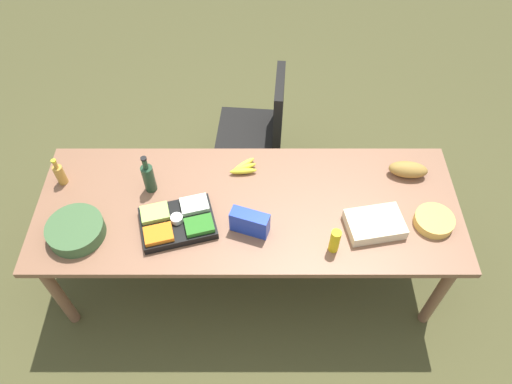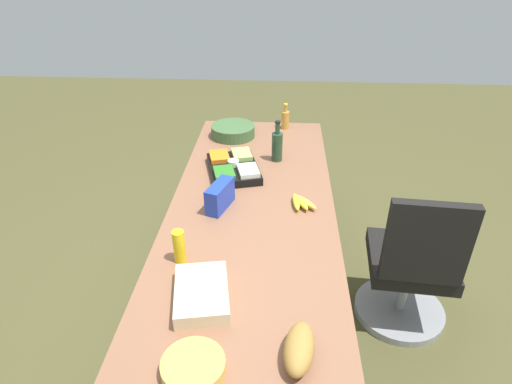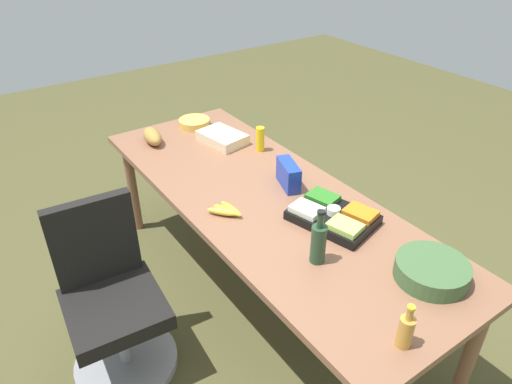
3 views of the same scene
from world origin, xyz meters
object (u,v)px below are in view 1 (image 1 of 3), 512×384
chip_bag_blue (250,222)px  banana_bunch (244,168)px  mustard_bottle (335,241)px  office_chair (256,140)px  sheet_cake (375,224)px  veggie_tray (178,222)px  salad_bowl (76,230)px  dressing_bottle (60,174)px  conference_table (248,212)px  chip_bowl (434,221)px  wine_bottle (149,177)px  bread_loaf (408,170)px

chip_bag_blue → banana_bunch: bearing=95.6°
mustard_bottle → chip_bag_blue: size_ratio=0.76×
office_chair → banana_bunch: size_ratio=5.63×
sheet_cake → veggie_tray: (-1.14, 0.01, 0.00)m
salad_bowl → banana_bunch: bearing=27.2°
dressing_bottle → veggie_tray: dressing_bottle is taller
conference_table → chip_bowl: 1.09m
sheet_cake → chip_bag_blue: 0.72m
office_chair → chip_bowl: (1.03, -1.07, 0.43)m
office_chair → wine_bottle: size_ratio=3.46×
dressing_bottle → salad_bowl: (0.18, -0.39, -0.03)m
banana_bunch → bread_loaf: bearing=-2.0°
office_chair → dressing_bottle: bearing=-147.8°
salad_bowl → conference_table: bearing=12.0°
conference_table → bread_loaf: bearing=13.6°
conference_table → office_chair: bearing=87.0°
wine_bottle → chip_bowl: bearing=-8.8°
mustard_bottle → office_chair: bearing=109.1°
sheet_cake → bread_loaf: size_ratio=1.33×
banana_bunch → chip_bowl: (1.11, -0.41, 0.00)m
dressing_bottle → chip_bag_blue: 1.22m
chip_bowl → wine_bottle: bearing=171.2°
sheet_cake → wine_bottle: bearing=167.7°
conference_table → wine_bottle: wine_bottle is taller
chip_bag_blue → bread_loaf: size_ratio=0.92×
chip_bowl → bread_loaf: bread_loaf is taller
chip_bag_blue → sheet_cake: bearing=1.3°
mustard_bottle → chip_bag_blue: (-0.47, 0.13, -0.01)m
chip_bowl → veggie_tray: size_ratio=0.47×
chip_bowl → bread_loaf: 0.38m
chip_bowl → salad_bowl: bearing=-177.8°
sheet_cake → chip_bag_blue: bearing=-178.7°
wine_bottle → sheet_cake: bearing=-12.3°
sheet_cake → bread_loaf: bread_loaf is taller
salad_bowl → veggie_tray: (0.57, 0.06, -0.01)m
wine_bottle → dressing_bottle: 0.56m
banana_bunch → office_chair: bearing=83.0°
dressing_bottle → sheet_cake: size_ratio=0.63×
sheet_cake → bread_loaf: 0.48m
office_chair → salad_bowl: office_chair is taller
office_chair → conference_table: bearing=-93.0°
veggie_tray → conference_table: bearing=19.7°
banana_bunch → dressing_bottle: size_ratio=0.86×
office_chair → chip_bowl: office_chair is taller
dressing_bottle → conference_table: bearing=-9.0°
conference_table → salad_bowl: salad_bowl is taller
conference_table → chip_bowl: (1.08, -0.13, 0.10)m
conference_table → salad_bowl: (-0.98, -0.21, 0.11)m
banana_bunch → chip_bag_blue: bearing=-84.4°
conference_table → chip_bag_blue: (0.01, -0.18, 0.15)m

